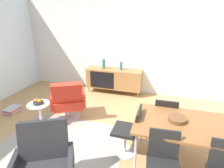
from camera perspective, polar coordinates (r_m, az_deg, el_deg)
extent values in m
plane|color=tan|center=(3.44, -4.93, -18.36)|extent=(8.32, 8.32, 0.00)
cube|color=silver|center=(5.21, 5.13, 12.47)|extent=(6.80, 0.12, 2.80)
cube|color=olive|center=(5.23, 0.66, 1.74)|extent=(1.60, 0.44, 0.56)
cube|color=black|center=(5.12, -3.26, 1.25)|extent=(0.70, 0.01, 0.48)
cylinder|color=olive|center=(5.45, -7.36, -1.68)|extent=(0.03, 0.03, 0.16)
cylinder|color=olive|center=(5.08, 8.19, -3.51)|extent=(0.03, 0.03, 0.16)
cylinder|color=olive|center=(5.74, -6.02, -0.41)|extent=(0.03, 0.03, 0.16)
cylinder|color=olive|center=(5.38, 8.74, -2.05)|extent=(0.03, 0.03, 0.16)
cylinder|color=#337266|center=(5.07, 2.89, 5.78)|extent=(0.08, 0.08, 0.24)
cylinder|color=#337266|center=(5.20, -2.66, 6.41)|extent=(0.09, 0.09, 0.28)
cube|color=brown|center=(2.84, 23.99, -11.89)|extent=(1.60, 0.90, 0.04)
cylinder|color=#B7B7BC|center=(2.72, 7.43, -21.37)|extent=(0.04, 0.04, 0.70)
cylinder|color=#B7B7BC|center=(3.33, 9.70, -12.48)|extent=(0.04, 0.04, 0.70)
cylinder|color=brown|center=(2.81, 20.05, -10.48)|extent=(0.26, 0.26, 0.06)
cube|color=black|center=(2.48, 15.87, -24.25)|extent=(0.43, 0.43, 0.05)
cube|color=black|center=(2.47, 16.16, -17.76)|extent=(0.39, 0.12, 0.38)
cube|color=black|center=(3.47, 16.44, -9.73)|extent=(0.41, 0.41, 0.05)
cube|color=black|center=(3.21, 16.82, -8.05)|extent=(0.38, 0.09, 0.38)
cylinder|color=#B7B7BC|center=(3.60, 16.04, -12.99)|extent=(0.04, 0.04, 0.42)
cylinder|color=#B7B7BC|center=(3.71, 15.71, -15.64)|extent=(0.36, 0.36, 0.01)
cube|color=black|center=(2.99, 4.31, -14.36)|extent=(0.41, 0.41, 0.05)
cube|color=black|center=(2.84, 8.03, -11.36)|extent=(0.09, 0.38, 0.38)
cylinder|color=#B7B7BC|center=(3.13, 4.18, -17.90)|extent=(0.04, 0.04, 0.42)
cylinder|color=#B7B7BC|center=(3.26, 4.08, -20.71)|extent=(0.36, 0.36, 0.01)
cube|color=red|center=(4.09, -13.63, -5.58)|extent=(0.80, 0.78, 0.20)
cube|color=red|center=(3.75, -14.06, -2.97)|extent=(0.66, 0.52, 0.51)
cube|color=red|center=(4.06, -9.06, -4.21)|extent=(0.29, 0.47, 0.28)
cube|color=red|center=(4.09, -18.35, -4.90)|extent=(0.29, 0.47, 0.28)
cylinder|color=#B7B7BC|center=(4.21, -13.35, -8.50)|extent=(0.06, 0.06, 0.28)
cylinder|color=#B7B7BC|center=(4.27, -13.20, -10.04)|extent=(0.48, 0.48, 0.02)
cube|color=#262628|center=(2.56, -20.87, -16.21)|extent=(0.66, 0.51, 0.51)
cube|color=#262628|center=(2.48, -12.87, -23.59)|extent=(0.28, 0.48, 0.28)
cylinder|color=white|center=(3.90, -22.35, -5.97)|extent=(0.44, 0.44, 0.02)
cylinder|color=white|center=(4.01, -21.83, -9.28)|extent=(0.05, 0.05, 0.50)
cone|color=white|center=(4.14, -21.38, -12.16)|extent=(0.32, 0.32, 0.02)
cylinder|color=#262628|center=(3.88, -22.42, -5.50)|extent=(0.20, 0.20, 0.05)
sphere|color=orange|center=(3.83, -22.16, -5.05)|extent=(0.07, 0.07, 0.07)
sphere|color=orange|center=(3.89, -22.99, -4.81)|extent=(0.07, 0.07, 0.07)
cube|color=#99668C|center=(4.96, -29.04, -7.69)|extent=(0.28, 0.36, 0.02)
cube|color=#B2B2B7|center=(4.96, -29.17, -7.44)|extent=(0.29, 0.35, 0.03)
cube|color=silver|center=(4.96, -29.13, -7.18)|extent=(0.32, 0.37, 0.01)
cube|color=red|center=(4.95, -29.32, -7.06)|extent=(0.28, 0.34, 0.02)
cube|color=red|center=(4.93, -29.30, -6.86)|extent=(0.32, 0.37, 0.02)
cube|color=#B2B2B7|center=(4.91, -29.24, -6.69)|extent=(0.26, 0.35, 0.02)
cube|color=gray|center=(3.51, -15.58, -18.17)|extent=(2.20, 1.70, 0.01)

